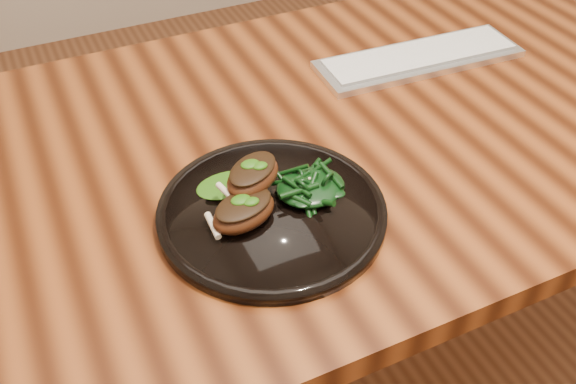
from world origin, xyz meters
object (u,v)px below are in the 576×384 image
object	(u,v)px
greens_heap	(311,183)
keyboard	(419,58)
desk	(364,155)
lamb_chop_front	(243,211)
plate	(272,212)

from	to	relation	value
greens_heap	keyboard	size ratio (longest dim) A/B	0.25
keyboard	greens_heap	bearing A→B (deg)	-143.71
greens_heap	keyboard	xyz separation A→B (m)	(0.35, 0.26, -0.03)
desk	greens_heap	bearing A→B (deg)	-140.67
desk	lamb_chop_front	xyz separation A→B (m)	(-0.29, -0.16, 0.12)
lamb_chop_front	greens_heap	world-z (taller)	lamb_chop_front
lamb_chop_front	keyboard	world-z (taller)	lamb_chop_front
plate	lamb_chop_front	distance (m)	0.05
desk	greens_heap	distance (m)	0.26
keyboard	plate	bearing A→B (deg)	-147.36
lamb_chop_front	greens_heap	bearing A→B (deg)	8.91
desk	lamb_chop_front	world-z (taller)	lamb_chop_front
plate	desk	bearing A→B (deg)	32.50
plate	greens_heap	size ratio (longest dim) A/B	3.21
desk	keyboard	bearing A→B (deg)	32.83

